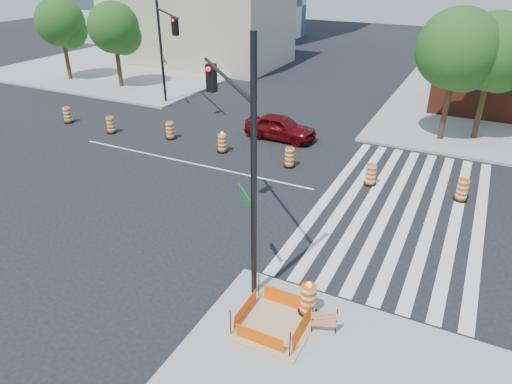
# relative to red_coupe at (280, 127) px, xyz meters

# --- Properties ---
(ground) EXTENTS (120.00, 120.00, 0.00)m
(ground) POSITION_rel_red_coupe_xyz_m (-2.89, -5.39, -0.73)
(ground) COLOR black
(ground) RESTS_ON ground
(sidewalk_nw) EXTENTS (22.00, 22.00, 0.15)m
(sidewalk_nw) POSITION_rel_red_coupe_xyz_m (-20.89, 12.61, -0.65)
(sidewalk_nw) COLOR gray
(sidewalk_nw) RESTS_ON ground
(crosswalk_east) EXTENTS (6.75, 13.50, 0.01)m
(crosswalk_east) POSITION_rel_red_coupe_xyz_m (8.06, -5.39, -0.72)
(crosswalk_east) COLOR silver
(crosswalk_east) RESTS_ON ground
(lane_centerline) EXTENTS (14.00, 0.12, 0.01)m
(lane_centerline) POSITION_rel_red_coupe_xyz_m (-2.89, -5.39, -0.72)
(lane_centerline) COLOR silver
(lane_centerline) RESTS_ON ground
(excavation_pit) EXTENTS (2.20, 2.20, 0.90)m
(excavation_pit) POSITION_rel_red_coupe_xyz_m (6.11, -14.39, -0.50)
(excavation_pit) COLOR tan
(excavation_pit) RESTS_ON ground
(beige_midrise) EXTENTS (14.00, 10.00, 10.00)m
(beige_midrise) POSITION_rel_red_coupe_xyz_m (-14.89, 16.61, 4.27)
(beige_midrise) COLOR tan
(beige_midrise) RESTS_ON ground
(red_coupe) EXTENTS (4.29, 1.79, 1.45)m
(red_coupe) POSITION_rel_red_coupe_xyz_m (0.00, 0.00, 0.00)
(red_coupe) COLOR #530709
(red_coupe) RESTS_ON ground
(signal_pole_se) EXTENTS (4.30, 4.43, 7.98)m
(signal_pole_se) POSITION_rel_red_coupe_xyz_m (3.79, -12.11, 4.17)
(signal_pole_se) COLOR black
(signal_pole_se) RESTS_ON ground
(signal_pole_nw) EXTENTS (4.74, 4.27, 8.25)m
(signal_pole_nw) POSITION_rel_red_coupe_xyz_m (-9.31, 1.88, 4.33)
(signal_pole_nw) COLOR black
(signal_pole_nw) RESTS_ON ground
(pit_drum) EXTENTS (0.59, 0.59, 1.16)m
(pit_drum) POSITION_rel_red_coupe_xyz_m (6.83, -13.47, -0.09)
(pit_drum) COLOR black
(pit_drum) RESTS_ON ground
(barricade) EXTENTS (0.72, 0.31, 0.89)m
(barricade) POSITION_rel_red_coupe_xyz_m (7.53, -14.04, -0.09)
(barricade) COLOR #E55004
(barricade) RESTS_ON ground
(tree_north_a) EXTENTS (4.01, 4.01, 6.82)m
(tree_north_a) POSITION_rel_red_coupe_xyz_m (-22.17, 4.99, 3.85)
(tree_north_a) COLOR #382314
(tree_north_a) RESTS_ON ground
(tree_north_b) EXTENTS (3.97, 3.95, 6.72)m
(tree_north_b) POSITION_rel_red_coupe_xyz_m (-16.44, 4.99, 3.78)
(tree_north_b) COLOR #382314
(tree_north_b) RESTS_ON ground
(tree_north_c) EXTENTS (4.39, 4.39, 7.46)m
(tree_north_c) POSITION_rel_red_coupe_xyz_m (8.61, 3.93, 4.28)
(tree_north_c) COLOR #382314
(tree_north_c) RESTS_ON ground
(tree_north_d) EXTENTS (4.24, 4.24, 7.21)m
(tree_north_d) POSITION_rel_red_coupe_xyz_m (10.39, 5.05, 4.12)
(tree_north_d) COLOR #382314
(tree_north_d) RESTS_ON ground
(median_drum_0) EXTENTS (0.60, 0.60, 1.02)m
(median_drum_0) POSITION_rel_red_coupe_xyz_m (-13.58, -3.48, -0.25)
(median_drum_0) COLOR black
(median_drum_0) RESTS_ON ground
(median_drum_1) EXTENTS (0.60, 0.60, 1.02)m
(median_drum_1) POSITION_rel_red_coupe_xyz_m (-9.70, -3.70, -0.25)
(median_drum_1) COLOR black
(median_drum_1) RESTS_ON ground
(median_drum_2) EXTENTS (0.60, 0.60, 1.02)m
(median_drum_2) POSITION_rel_red_coupe_xyz_m (-5.85, -2.91, -0.25)
(median_drum_2) COLOR black
(median_drum_2) RESTS_ON ground
(median_drum_3) EXTENTS (0.60, 0.60, 1.18)m
(median_drum_3) POSITION_rel_red_coupe_xyz_m (-2.05, -3.31, -0.24)
(median_drum_3) COLOR black
(median_drum_3) RESTS_ON ground
(median_drum_4) EXTENTS (0.60, 0.60, 1.02)m
(median_drum_4) POSITION_rel_red_coupe_xyz_m (2.06, -3.50, -0.25)
(median_drum_4) COLOR black
(median_drum_4) RESTS_ON ground
(median_drum_5) EXTENTS (0.60, 0.60, 1.02)m
(median_drum_5) POSITION_rel_red_coupe_xyz_m (6.31, -3.70, -0.25)
(median_drum_5) COLOR black
(median_drum_5) RESTS_ON ground
(median_drum_6) EXTENTS (0.60, 0.60, 1.02)m
(median_drum_6) POSITION_rel_red_coupe_xyz_m (10.32, -3.47, -0.25)
(median_drum_6) COLOR black
(median_drum_6) RESTS_ON ground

